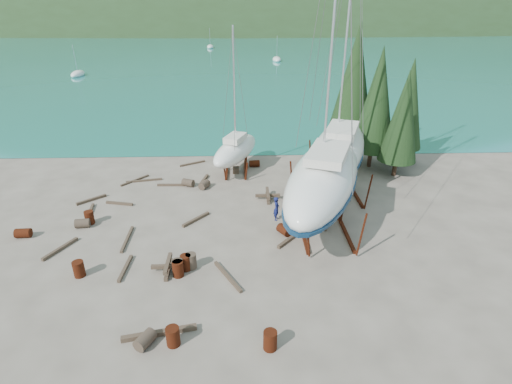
{
  "coord_description": "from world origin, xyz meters",
  "views": [
    {
      "loc": [
        1.51,
        -20.05,
        13.04
      ],
      "look_at": [
        2.32,
        3.0,
        1.99
      ],
      "focal_mm": 28.0,
      "sensor_mm": 36.0,
      "label": 1
    }
  ],
  "objects_px": {
    "large_sailboat_near": "(324,176)",
    "worker": "(277,209)",
    "large_sailboat_far": "(338,149)",
    "small_sailboat_shore": "(236,150)"
  },
  "relations": [
    {
      "from": "small_sailboat_shore",
      "to": "worker",
      "type": "bearing_deg",
      "value": -49.37
    },
    {
      "from": "large_sailboat_far",
      "to": "worker",
      "type": "height_order",
      "value": "large_sailboat_far"
    },
    {
      "from": "large_sailboat_near",
      "to": "large_sailboat_far",
      "type": "relative_size",
      "value": 1.06
    },
    {
      "from": "small_sailboat_shore",
      "to": "worker",
      "type": "distance_m",
      "value": 8.96
    },
    {
      "from": "large_sailboat_near",
      "to": "worker",
      "type": "xyz_separation_m",
      "value": [
        -2.82,
        0.6,
        -2.5
      ]
    },
    {
      "from": "large_sailboat_far",
      "to": "worker",
      "type": "distance_m",
      "value": 7.16
    },
    {
      "from": "large_sailboat_near",
      "to": "small_sailboat_shore",
      "type": "relative_size",
      "value": 1.79
    },
    {
      "from": "large_sailboat_near",
      "to": "large_sailboat_far",
      "type": "distance_m",
      "value": 5.65
    },
    {
      "from": "large_sailboat_near",
      "to": "small_sailboat_shore",
      "type": "distance_m",
      "value": 10.73
    },
    {
      "from": "large_sailboat_far",
      "to": "worker",
      "type": "relative_size",
      "value": 12.0
    }
  ]
}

